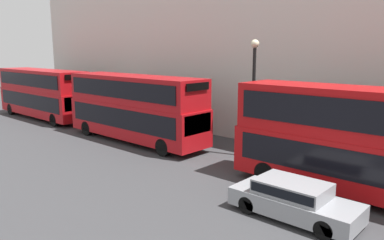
# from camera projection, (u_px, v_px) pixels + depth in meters

# --- Properties ---
(bus_leading) EXTENTS (2.59, 11.48, 4.39)m
(bus_leading) POSITION_uv_depth(u_px,v_px,m) (378.00, 141.00, 14.18)
(bus_leading) COLOR #B20C0F
(bus_leading) RESTS_ON ground
(bus_second_in_queue) EXTENTS (2.59, 10.81, 4.24)m
(bus_second_in_queue) POSITION_uv_depth(u_px,v_px,m) (134.00, 106.00, 23.76)
(bus_second_in_queue) COLOR #A80F14
(bus_second_in_queue) RESTS_ON ground
(bus_third_in_queue) EXTENTS (2.59, 11.14, 4.17)m
(bus_third_in_queue) POSITION_uv_depth(u_px,v_px,m) (42.00, 92.00, 31.92)
(bus_third_in_queue) COLOR #A80F14
(bus_third_in_queue) RESTS_ON ground
(car_hatchback) EXTENTS (1.82, 4.46, 1.32)m
(car_hatchback) POSITION_uv_depth(u_px,v_px,m) (293.00, 198.00, 13.10)
(car_hatchback) COLOR gray
(car_hatchback) RESTS_ON ground
(street_lamp) EXTENTS (0.44, 0.44, 6.37)m
(street_lamp) POSITION_uv_depth(u_px,v_px,m) (254.00, 86.00, 20.00)
(street_lamp) COLOR black
(street_lamp) RESTS_ON ground
(pedestrian) EXTENTS (0.36, 0.36, 1.78)m
(pedestrian) POSITION_uv_depth(u_px,v_px,m) (86.00, 110.00, 31.83)
(pedestrian) COLOR brown
(pedestrian) RESTS_ON ground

